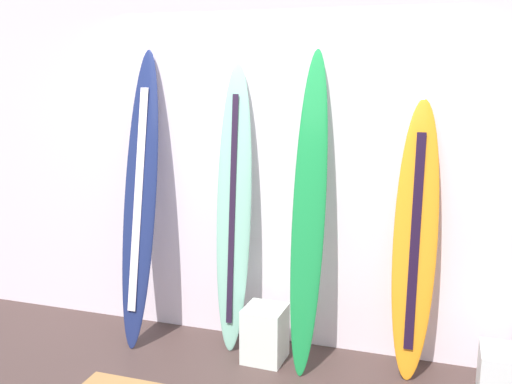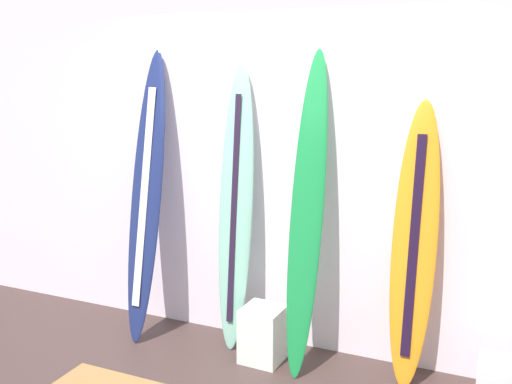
# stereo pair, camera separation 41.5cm
# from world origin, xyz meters

# --- Properties ---
(wall_back) EXTENTS (7.20, 0.20, 2.80)m
(wall_back) POSITION_xyz_m (0.00, 1.30, 1.40)
(wall_back) COLOR silver
(wall_back) RESTS_ON ground
(surfboard_navy) EXTENTS (0.27, 0.53, 2.24)m
(surfboard_navy) POSITION_xyz_m (-1.03, 0.92, 1.11)
(surfboard_navy) COLOR navy
(surfboard_navy) RESTS_ON ground
(surfboard_seafoam) EXTENTS (0.28, 0.34, 2.14)m
(surfboard_seafoam) POSITION_xyz_m (-0.31, 1.02, 1.06)
(surfboard_seafoam) COLOR #84C3AB
(surfboard_seafoam) RESTS_ON ground
(surfboard_emerald) EXTENTS (0.25, 0.52, 2.23)m
(surfboard_emerald) POSITION_xyz_m (0.28, 0.92, 1.12)
(surfboard_emerald) COLOR #19833D
(surfboard_emerald) RESTS_ON ground
(surfboard_sunset) EXTENTS (0.29, 0.35, 1.90)m
(surfboard_sunset) POSITION_xyz_m (1.00, 1.01, 0.94)
(surfboard_sunset) COLOR orange
(surfboard_sunset) RESTS_ON ground
(display_block_center) EXTENTS (0.30, 0.30, 0.41)m
(display_block_center) POSITION_xyz_m (-0.01, 0.86, 0.20)
(display_block_center) COLOR silver
(display_block_center) RESTS_ON ground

